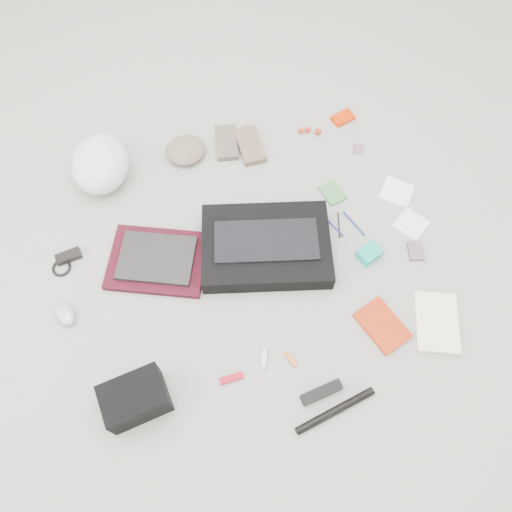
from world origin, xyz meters
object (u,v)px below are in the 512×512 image
object	(u,v)px
camera_bag	(135,399)
bike_helmet	(100,164)
laptop	(157,258)
accordion_wallet	(369,253)
book_red	(382,325)
messenger_bag	(266,246)

from	to	relation	value
camera_bag	bike_helmet	bearing A→B (deg)	80.87
laptop	accordion_wallet	xyz separation A→B (m)	(0.82, -0.25, -0.01)
camera_bag	book_red	distance (m)	0.93
accordion_wallet	book_red	bearing A→B (deg)	-124.10
book_red	bike_helmet	bearing A→B (deg)	114.08
bike_helmet	book_red	world-z (taller)	bike_helmet
book_red	accordion_wallet	distance (m)	0.30
laptop	camera_bag	world-z (taller)	camera_bag
bike_helmet	messenger_bag	bearing A→B (deg)	-31.16
messenger_bag	accordion_wallet	distance (m)	0.42
messenger_bag	bike_helmet	xyz separation A→B (m)	(-0.55, 0.58, 0.05)
messenger_bag	bike_helmet	distance (m)	0.80
messenger_bag	book_red	distance (m)	0.54
messenger_bag	accordion_wallet	size ratio (longest dim) A/B	5.83
bike_helmet	accordion_wallet	size ratio (longest dim) A/B	3.43
book_red	accordion_wallet	world-z (taller)	accordion_wallet
messenger_bag	laptop	bearing A→B (deg)	-175.79
bike_helmet	accordion_wallet	xyz separation A→B (m)	(0.93, -0.73, -0.07)
messenger_bag	camera_bag	xyz separation A→B (m)	(-0.62, -0.43, 0.03)
laptop	book_red	world-z (taller)	laptop
accordion_wallet	messenger_bag	bearing A→B (deg)	139.25
bike_helmet	camera_bag	distance (m)	1.01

